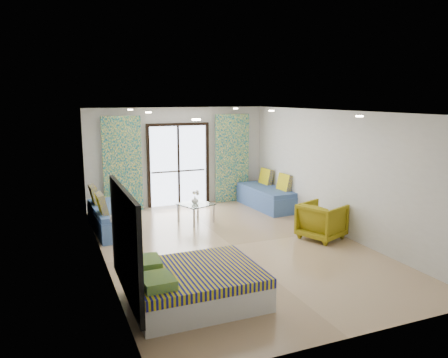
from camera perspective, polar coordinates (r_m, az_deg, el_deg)
name	(u,v)px	position (r m, az deg, el deg)	size (l,w,h in m)	color
floor	(231,245)	(8.99, 0.98, -8.68)	(5.00, 7.50, 0.01)	#A28361
ceiling	(232,112)	(8.48, 1.04, 8.80)	(5.00, 7.50, 0.01)	silver
wall_back	(178,157)	(12.12, -6.02, 2.91)	(5.00, 0.01, 2.70)	silver
wall_front	(355,235)	(5.50, 16.77, -7.05)	(5.00, 0.01, 2.70)	silver
wall_left	(102,191)	(8.00, -15.68, -1.47)	(0.01, 7.50, 2.70)	silver
wall_right	(336,172)	(9.88, 14.45, 0.85)	(0.01, 7.50, 2.70)	silver
balcony_door	(178,160)	(12.11, -5.98, 2.46)	(1.76, 0.08, 2.28)	black
balcony_rail	(179,171)	(12.17, -5.96, 1.03)	(1.52, 0.03, 0.04)	#595451
curtain_left	(123,164)	(11.63, -13.11, 1.86)	(1.00, 0.10, 2.50)	silver
curtain_right	(232,158)	(12.49, 1.06, 2.73)	(1.00, 0.10, 2.50)	silver
downlight_a	(196,120)	(6.11, -3.65, 7.76)	(0.12, 0.12, 0.02)	#FFE0B2
downlight_b	(359,116)	(7.49, 17.28, 7.84)	(0.12, 0.12, 0.02)	#FFE0B2
downlight_c	(148,112)	(9.01, -9.85, 8.56)	(0.12, 0.12, 0.02)	#FFE0B2
downlight_d	(271,111)	(9.99, 6.21, 8.86)	(0.12, 0.12, 0.02)	#FFE0B2
downlight_e	(130,110)	(10.97, -12.16, 8.84)	(0.12, 0.12, 0.02)	#FFE0B2
downlight_f	(236,109)	(11.79, 1.52, 9.19)	(0.12, 0.12, 0.02)	#FFE0B2
headboard	(125,242)	(6.10, -12.81, -8.06)	(0.06, 2.10, 1.50)	black
switch_plate	(111,219)	(7.28, -14.55, -5.04)	(0.02, 0.10, 0.10)	silver
bed	(195,285)	(6.60, -3.82, -13.63)	(1.85, 1.51, 0.64)	silver
daybed_left	(111,218)	(10.17, -14.55, -4.90)	(0.88, 2.04, 0.99)	#3E5D95
daybed_right	(267,196)	(11.95, 5.59, -2.27)	(0.91, 2.05, 0.99)	#3E5D95
coffee_table	(196,206)	(10.51, -3.69, -3.50)	(0.89, 0.89, 0.80)	silver
vase	(195,200)	(10.49, -3.82, -2.77)	(0.17, 0.18, 0.17)	white
armchair	(322,219)	(9.53, 12.66, -5.14)	(0.82, 0.77, 0.85)	olive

